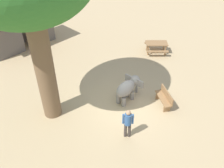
{
  "coord_description": "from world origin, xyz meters",
  "views": [
    {
      "loc": [
        -7.41,
        -6.11,
        8.89
      ],
      "look_at": [
        0.17,
        1.17,
        0.8
      ],
      "focal_mm": 39.21,
      "sensor_mm": 36.0,
      "label": 1
    }
  ],
  "objects": [
    {
      "name": "person_handler",
      "position": [
        -1.46,
        -1.38,
        0.95
      ],
      "size": [
        0.38,
        0.39,
        1.62
      ],
      "rotation": [
        0.0,
        0.0,
        0.76
      ],
      "color": "#3F3833",
      "rests_on": "ground_plane"
    },
    {
      "name": "picnic_table_near",
      "position": [
        5.75,
        2.2,
        0.59
      ],
      "size": [
        2.11,
        2.11,
        0.78
      ],
      "rotation": [
        0.0,
        0.0,
        5.48
      ],
      "color": "olive",
      "rests_on": "ground_plane"
    },
    {
      "name": "ground_plane",
      "position": [
        0.0,
        0.0,
        0.0
      ],
      "size": [
        60.0,
        60.0,
        0.0
      ],
      "primitive_type": "plane",
      "color": "tan"
    },
    {
      "name": "market_stall_red",
      "position": [
        -1.55,
        9.99,
        1.14
      ],
      "size": [
        2.5,
        2.5,
        2.52
      ],
      "color": "#59514C",
      "rests_on": "ground_plane"
    },
    {
      "name": "elephant",
      "position": [
        0.53,
        0.34,
        0.79
      ],
      "size": [
        1.78,
        1.2,
        1.24
      ],
      "rotation": [
        0.0,
        0.0,
        0.05
      ],
      "color": "gray",
      "rests_on": "ground_plane"
    },
    {
      "name": "wooden_bench",
      "position": [
        1.53,
        -1.36,
        0.47
      ],
      "size": [
        1.09,
        1.4,
        0.88
      ],
      "rotation": [
        0.0,
        0.0,
        1.01
      ],
      "color": "olive",
      "rests_on": "ground_plane"
    },
    {
      "name": "market_stall_orange",
      "position": [
        1.05,
        9.99,
        1.14
      ],
      "size": [
        2.5,
        2.5,
        2.52
      ],
      "color": "#59514C",
      "rests_on": "ground_plane"
    }
  ]
}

